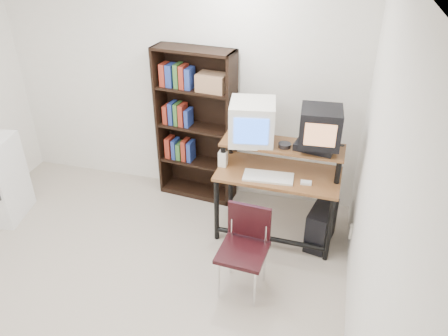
% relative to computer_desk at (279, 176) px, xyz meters
% --- Properties ---
extents(floor, '(4.00, 4.00, 0.01)m').
position_rel_computer_desk_xyz_m(floor, '(-1.25, -1.34, -0.69)').
color(floor, beige).
rests_on(floor, ground).
extents(back_wall, '(4.00, 0.01, 2.60)m').
position_rel_computer_desk_xyz_m(back_wall, '(-1.25, 0.66, 0.61)').
color(back_wall, white).
rests_on(back_wall, floor).
extents(right_wall, '(0.01, 4.00, 2.60)m').
position_rel_computer_desk_xyz_m(right_wall, '(0.75, -1.34, 0.61)').
color(right_wall, white).
rests_on(right_wall, floor).
extents(computer_desk, '(1.19, 0.62, 0.98)m').
position_rel_computer_desk_xyz_m(computer_desk, '(0.00, 0.00, 0.00)').
color(computer_desk, brown).
rests_on(computer_desk, floor).
extents(crt_monitor, '(0.48, 0.49, 0.40)m').
position_rel_computer_desk_xyz_m(crt_monitor, '(-0.30, 0.12, 0.49)').
color(crt_monitor, white).
rests_on(crt_monitor, computer_desk).
extents(vcr, '(0.40, 0.32, 0.08)m').
position_rel_computer_desk_xyz_m(vcr, '(0.31, 0.09, 0.32)').
color(vcr, black).
rests_on(vcr, computer_desk).
extents(crt_tv, '(0.39, 0.39, 0.35)m').
position_rel_computer_desk_xyz_m(crt_tv, '(0.34, 0.07, 0.54)').
color(crt_tv, black).
rests_on(crt_tv, vcr).
extents(cd_spindle, '(0.13, 0.13, 0.05)m').
position_rel_computer_desk_xyz_m(cd_spindle, '(0.03, 0.05, 0.31)').
color(cd_spindle, '#26262B').
rests_on(cd_spindle, computer_desk).
extents(keyboard, '(0.48, 0.24, 0.03)m').
position_rel_computer_desk_xyz_m(keyboard, '(-0.08, -0.14, 0.05)').
color(keyboard, white).
rests_on(keyboard, computer_desk).
extents(mousepad, '(0.25, 0.22, 0.01)m').
position_rel_computer_desk_xyz_m(mousepad, '(0.29, -0.15, 0.04)').
color(mousepad, black).
rests_on(mousepad, computer_desk).
extents(mouse, '(0.10, 0.07, 0.03)m').
position_rel_computer_desk_xyz_m(mouse, '(0.28, -0.15, 0.06)').
color(mouse, white).
rests_on(mouse, mousepad).
extents(desk_speaker, '(0.08, 0.08, 0.17)m').
position_rel_computer_desk_xyz_m(desk_speaker, '(-0.55, -0.03, 0.12)').
color(desk_speaker, white).
rests_on(desk_speaker, computer_desk).
extents(pc_tower, '(0.29, 0.48, 0.42)m').
position_rel_computer_desk_xyz_m(pc_tower, '(0.46, -0.04, -0.48)').
color(pc_tower, black).
rests_on(pc_tower, floor).
extents(school_chair, '(0.42, 0.42, 0.79)m').
position_rel_computer_desk_xyz_m(school_chair, '(-0.15, -0.81, -0.20)').
color(school_chair, black).
rests_on(school_chair, floor).
extents(bookshelf, '(0.89, 0.38, 1.73)m').
position_rel_computer_desk_xyz_m(bookshelf, '(-1.00, 0.52, 0.20)').
color(bookshelf, black).
rests_on(bookshelf, floor).
extents(wall_outlet, '(0.02, 0.08, 0.12)m').
position_rel_computer_desk_xyz_m(wall_outlet, '(0.74, -0.19, -0.39)').
color(wall_outlet, beige).
rests_on(wall_outlet, right_wall).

